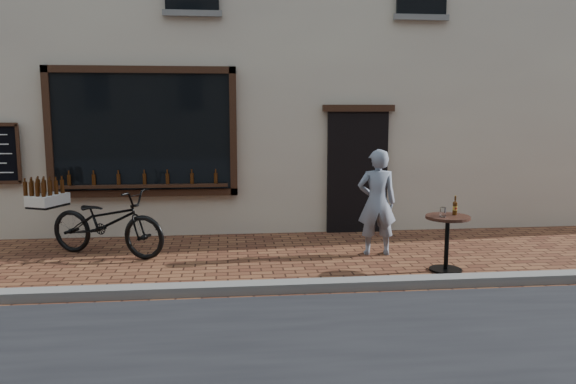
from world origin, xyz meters
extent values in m
plane|color=#50291A|center=(0.00, 0.00, 0.00)|extent=(90.00, 90.00, 0.00)
cube|color=slate|center=(0.00, 0.20, 0.06)|extent=(90.00, 0.25, 0.12)
cube|color=black|center=(-1.90, 3.45, 1.85)|extent=(3.00, 0.06, 2.00)
cube|color=black|center=(-1.90, 3.43, 2.91)|extent=(3.24, 0.10, 0.12)
cube|color=black|center=(-1.90, 3.43, 0.79)|extent=(3.24, 0.10, 0.12)
cube|color=black|center=(-3.46, 3.43, 1.85)|extent=(0.12, 0.10, 2.24)
cube|color=black|center=(-0.34, 3.43, 1.85)|extent=(0.12, 0.10, 2.24)
cube|color=black|center=(-1.90, 3.38, 0.92)|extent=(2.90, 0.16, 0.05)
cube|color=black|center=(1.90, 3.46, 1.10)|extent=(1.10, 0.10, 2.20)
cube|color=black|center=(1.90, 3.43, 2.26)|extent=(1.30, 0.10, 0.12)
cylinder|color=#3D1C07|center=(-3.15, 3.38, 1.04)|extent=(0.06, 0.06, 0.19)
cylinder|color=#3D1C07|center=(-2.73, 3.38, 1.04)|extent=(0.06, 0.06, 0.19)
cylinder|color=#3D1C07|center=(-2.32, 3.38, 1.04)|extent=(0.06, 0.06, 0.19)
cylinder|color=#3D1C07|center=(-1.90, 3.38, 1.04)|extent=(0.06, 0.06, 0.19)
cylinder|color=#3D1C07|center=(-1.48, 3.38, 1.04)|extent=(0.06, 0.06, 0.19)
cylinder|color=#3D1C07|center=(-1.07, 3.38, 1.04)|extent=(0.06, 0.06, 0.19)
cylinder|color=#3D1C07|center=(-0.65, 3.38, 1.04)|extent=(0.06, 0.06, 0.19)
imported|color=black|center=(-2.30, 2.21, 0.52)|extent=(2.10, 1.47, 1.05)
cube|color=black|center=(-3.30, 2.67, 0.72)|extent=(0.59, 0.67, 0.03)
cube|color=silver|center=(-3.30, 2.67, 0.82)|extent=(0.60, 0.69, 0.16)
cylinder|color=#3D1C07|center=(-3.29, 2.43, 1.01)|extent=(0.07, 0.07, 0.22)
cylinder|color=#3D1C07|center=(-3.39, 2.48, 1.01)|extent=(0.07, 0.07, 0.22)
cylinder|color=#3D1C07|center=(-3.50, 2.53, 1.01)|extent=(0.07, 0.07, 0.22)
cylinder|color=#3D1C07|center=(-3.60, 2.58, 1.01)|extent=(0.07, 0.07, 0.22)
cylinder|color=#3D1C07|center=(-3.23, 2.56, 1.01)|extent=(0.07, 0.07, 0.22)
cylinder|color=#3D1C07|center=(-3.33, 2.61, 1.01)|extent=(0.07, 0.07, 0.22)
cylinder|color=#3D1C07|center=(-3.44, 2.66, 1.01)|extent=(0.07, 0.07, 0.22)
cylinder|color=#3D1C07|center=(-3.55, 2.71, 1.01)|extent=(0.07, 0.07, 0.22)
cylinder|color=#3D1C07|center=(-3.17, 2.69, 1.01)|extent=(0.07, 0.07, 0.22)
cylinder|color=#3D1C07|center=(-3.28, 2.73, 1.01)|extent=(0.07, 0.07, 0.22)
cylinder|color=#3D1C07|center=(-3.38, 2.78, 1.01)|extent=(0.07, 0.07, 0.22)
cylinder|color=#3D1C07|center=(-3.49, 2.83, 1.01)|extent=(0.07, 0.07, 0.22)
cylinder|color=#3D1C07|center=(-3.11, 2.81, 1.01)|extent=(0.07, 0.07, 0.22)
cylinder|color=black|center=(2.57, 0.84, 0.02)|extent=(0.45, 0.45, 0.03)
cylinder|color=black|center=(2.57, 0.84, 0.39)|extent=(0.06, 0.06, 0.71)
cylinder|color=black|center=(2.57, 0.84, 0.76)|extent=(0.61, 0.61, 0.04)
cylinder|color=gold|center=(2.69, 0.90, 0.88)|extent=(0.06, 0.06, 0.06)
cylinder|color=white|center=(2.47, 0.77, 0.85)|extent=(0.08, 0.08, 0.13)
imported|color=gray|center=(1.84, 1.84, 0.82)|extent=(0.63, 0.44, 1.64)
camera|label=1|loc=(-0.45, -6.50, 2.26)|focal=35.00mm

